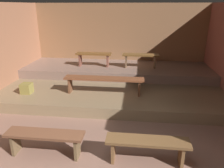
# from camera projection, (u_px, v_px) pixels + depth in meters

# --- Properties ---
(ground) EXTENTS (6.92, 6.28, 0.08)m
(ground) POSITION_uv_depth(u_px,v_px,m) (111.00, 105.00, 5.77)
(ground) COLOR #825E4F
(wall_back) EXTENTS (6.92, 0.06, 2.56)m
(wall_back) POSITION_uv_depth(u_px,v_px,m) (120.00, 40.00, 7.90)
(wall_back) COLOR #8E6140
(wall_back) RESTS_ON ground
(platform_lower) EXTENTS (6.12, 3.58, 0.28)m
(platform_lower) POSITION_uv_depth(u_px,v_px,m) (114.00, 87.00, 6.60)
(platform_lower) COLOR #7F694C
(platform_lower) RESTS_ON ground
(platform_middle) EXTENTS (6.12, 1.80, 0.28)m
(platform_middle) POSITION_uv_depth(u_px,v_px,m) (117.00, 70.00, 7.33)
(platform_middle) COLOR #7C6155
(platform_middle) RESTS_ON platform_lower
(bench_floor_left) EXTENTS (1.35, 0.32, 0.44)m
(bench_floor_left) POSITION_uv_depth(u_px,v_px,m) (45.00, 138.00, 3.70)
(bench_floor_left) COLOR brown
(bench_floor_left) RESTS_ON ground
(bench_floor_right) EXTENTS (1.35, 0.32, 0.44)m
(bench_floor_right) POSITION_uv_depth(u_px,v_px,m) (147.00, 145.00, 3.51)
(bench_floor_right) COLOR brown
(bench_floor_right) RESTS_ON ground
(bench_lower_center) EXTENTS (2.07, 0.32, 0.44)m
(bench_lower_center) POSITION_uv_depth(u_px,v_px,m) (104.00, 80.00, 5.61)
(bench_lower_center) COLOR brown
(bench_lower_center) RESTS_ON platform_lower
(bench_middle_left) EXTENTS (1.17, 0.32, 0.44)m
(bench_middle_left) POSITION_uv_depth(u_px,v_px,m) (94.00, 56.00, 7.15)
(bench_middle_left) COLOR brown
(bench_middle_left) RESTS_ON platform_middle
(bench_middle_right) EXTENTS (1.17, 0.32, 0.44)m
(bench_middle_right) POSITION_uv_depth(u_px,v_px,m) (140.00, 57.00, 6.98)
(bench_middle_right) COLOR brown
(bench_middle_right) RESTS_ON platform_middle
(wooden_crate_lower) EXTENTS (0.27, 0.27, 0.27)m
(wooden_crate_lower) POSITION_uv_depth(u_px,v_px,m) (27.00, 88.00, 5.71)
(wooden_crate_lower) COLOR olive
(wooden_crate_lower) RESTS_ON platform_lower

